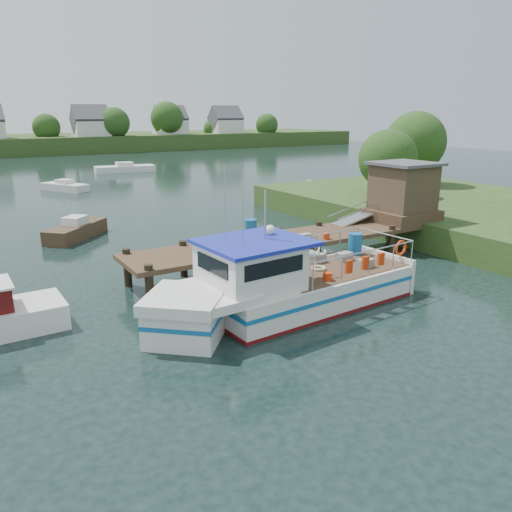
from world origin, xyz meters
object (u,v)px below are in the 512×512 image
dock (367,209)px  moored_b (65,186)px  lobster_boat (282,287)px  moored_far (125,168)px  moored_c (313,189)px  moored_rowboat (76,230)px

dock → moored_b: dock is taller
lobster_boat → moored_b: 34.66m
moored_far → moored_b: (-9.42, -12.01, -0.05)m
dock → moored_far: bearing=89.0°
dock → lobster_boat: (-8.21, -4.39, -1.27)m
moored_far → moored_c: moored_far is taller
dock → moored_far: (0.77, 42.28, -1.80)m
lobster_boat → moored_rowboat: bearing=100.1°
dock → moored_far: dock is taller
lobster_boat → moored_c: bearing=46.2°
dock → moored_c: 20.07m
moored_rowboat → moored_c: 22.92m
lobster_boat → moored_far: size_ratio=1.55×
moored_b → moored_rowboat: bearing=-75.2°
moored_far → moored_b: size_ratio=1.48×
moored_far → dock: bearing=-98.3°
dock → lobster_boat: size_ratio=1.48×
moored_b → moored_c: 22.83m
moored_rowboat → moored_c: bearing=1.0°
moored_rowboat → moored_b: (3.28, 19.31, -0.08)m
lobster_boat → moored_c: lobster_boat is taller
lobster_boat → moored_rowboat: (-3.73, 15.34, -0.50)m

